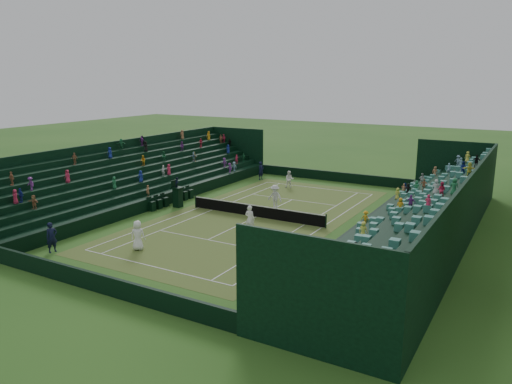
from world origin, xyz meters
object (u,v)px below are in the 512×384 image
(umpire_chair, at_px, (178,194))
(player_near_east, at_px, (250,219))
(tennis_net, at_px, (256,211))
(player_near_west, at_px, (138,235))
(player_far_east, at_px, (275,197))
(player_far_west, at_px, (289,179))

(umpire_chair, bearing_deg, player_near_east, -19.28)
(tennis_net, relative_size, player_near_west, 6.15)
(tennis_net, xyz_separation_m, player_near_west, (-2.65, -10.15, 0.42))
(player_near_east, xyz_separation_m, player_far_east, (-1.53, 6.59, 0.01))
(tennis_net, height_order, player_near_east, player_near_east)
(umpire_chair, bearing_deg, player_far_west, 66.96)
(player_far_west, height_order, player_far_east, player_far_east)
(umpire_chair, bearing_deg, tennis_net, 4.49)
(player_near_east, bearing_deg, player_far_east, -78.67)
(player_near_west, height_order, player_far_west, player_near_west)
(player_far_west, bearing_deg, player_far_east, -96.59)
(player_near_west, distance_m, player_far_west, 20.82)
(umpire_chair, distance_m, player_far_west, 12.21)
(tennis_net, relative_size, player_near_east, 5.89)
(player_near_east, bearing_deg, player_far_west, -76.00)
(tennis_net, distance_m, player_far_east, 2.97)
(tennis_net, height_order, player_far_east, player_far_east)
(player_near_west, relative_size, player_far_west, 1.12)
(player_far_east, bearing_deg, player_far_west, 111.81)
(tennis_net, xyz_separation_m, player_far_west, (-2.42, 10.67, 0.32))
(umpire_chair, distance_m, player_near_east, 9.35)
(player_far_west, bearing_deg, player_near_west, -115.20)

